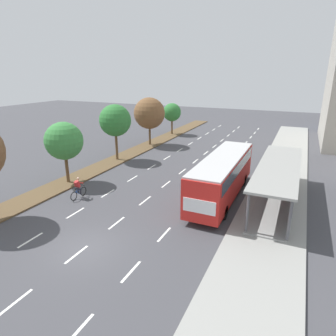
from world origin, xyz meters
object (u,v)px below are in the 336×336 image
median_tree_fourth (149,113)px  bus (223,173)px  cyclist (78,189)px  median_tree_third (115,121)px  median_tree_fifth (172,112)px  bus_shelter (281,180)px  median_tree_second (64,141)px

median_tree_fourth → bus: bearing=-44.6°
bus → cyclist: bearing=-155.0°
median_tree_third → median_tree_fifth: bearing=90.7°
median_tree_fifth → bus: bearing=-57.2°
bus → median_tree_fifth: bearing=122.8°
cyclist → median_tree_fifth: bearing=97.4°
bus_shelter → median_tree_third: (-17.78, 4.56, 2.65)m
bus_shelter → median_tree_fourth: (-17.77, 12.49, 2.48)m
median_tree_fourth → median_tree_third: bearing=-90.1°
median_tree_second → median_tree_fifth: (-0.27, 23.79, -0.35)m
median_tree_second → median_tree_third: median_tree_third is taller
median_tree_fifth → median_tree_fourth: bearing=-88.5°
bus_shelter → median_tree_second: median_tree_second is taller
median_tree_second → median_tree_fourth: size_ratio=0.86×
bus_shelter → median_tree_fifth: 27.26m
bus_shelter → median_tree_fourth: bearing=144.9°
bus_shelter → cyclist: (-14.60, -5.60, -1.08)m
cyclist → median_tree_third: size_ratio=0.30×
bus_shelter → cyclist: 15.67m
median_tree_third → median_tree_fourth: bearing=89.9°
cyclist → median_tree_third: 11.28m
bus_shelter → median_tree_third: 18.55m
bus_shelter → median_tree_fifth: median_tree_fifth is taller
median_tree_third → median_tree_fourth: size_ratio=0.98×
cyclist → median_tree_fourth: size_ratio=0.29×
bus → median_tree_fifth: size_ratio=2.33×
bus → median_tree_fifth: 25.30m
median_tree_fifth → median_tree_third: bearing=-89.3°
median_tree_second → median_tree_fifth: bearing=90.7°
bus_shelter → cyclist: bearing=-159.0°
cyclist → median_tree_second: median_tree_second is taller
cyclist → median_tree_third: bearing=107.4°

